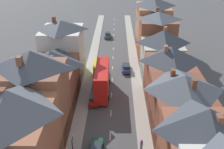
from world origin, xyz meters
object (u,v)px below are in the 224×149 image
pedestrian_mid_left (142,144)px  double_decker_bus_lead (102,79)px  car_parked_right_a (108,35)px  car_parked_left_a (126,68)px  delivery_van (98,67)px  car_near_silver (96,149)px  car_mid_black (94,99)px

pedestrian_mid_left → double_decker_bus_lead: bearing=111.7°
double_decker_bus_lead → car_parked_right_a: double_decker_bus_lead is taller
car_parked_left_a → delivery_van: delivery_van is taller
car_near_silver → pedestrian_mid_left: 6.29m
car_parked_left_a → delivery_van: size_ratio=0.87×
double_decker_bus_lead → delivery_van: double_decker_bus_lead is taller
car_near_silver → delivery_van: 25.15m
double_decker_bus_lead → car_parked_left_a: bearing=62.5°
car_near_silver → double_decker_bus_lead: bearing=90.0°
car_parked_left_a → delivery_van: 6.29m
car_parked_right_a → delivery_van: size_ratio=0.74×
car_near_silver → delivery_van: delivery_van is taller
car_parked_left_a → car_parked_right_a: car_parked_right_a is taller
car_parked_left_a → car_mid_black: 14.63m
double_decker_bus_lead → car_parked_right_a: (0.01, 32.39, -1.96)m
car_parked_left_a → car_near_silver: bearing=-100.7°
double_decker_bus_lead → car_parked_right_a: bearing=90.0°
car_parked_right_a → car_near_silver: bearing=-90.0°
car_parked_left_a → car_mid_black: car_mid_black is taller
car_mid_black → car_parked_left_a: bearing=64.9°
car_mid_black → pedestrian_mid_left: 14.02m
car_mid_black → delivery_van: 12.36m
double_decker_bus_lead → pedestrian_mid_left: size_ratio=6.71×
delivery_van → car_parked_left_a: bearing=8.3°
car_mid_black → pedestrian_mid_left: size_ratio=2.56×
delivery_van → pedestrian_mid_left: delivery_van is taller
car_parked_right_a → pedestrian_mid_left: (6.22, -48.05, 0.18)m
car_parked_right_a → car_parked_left_a: bearing=-78.0°
delivery_van → car_parked_right_a: bearing=86.9°
car_parked_left_a → car_parked_right_a: 23.49m
car_parked_left_a → delivery_van: bearing=-171.7°
car_near_silver → pedestrian_mid_left: pedestrian_mid_left is taller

